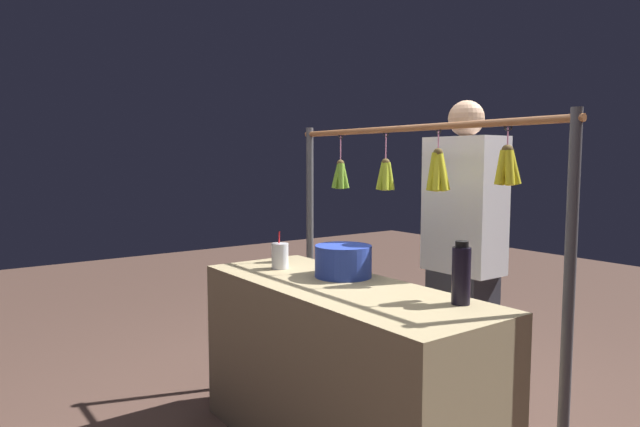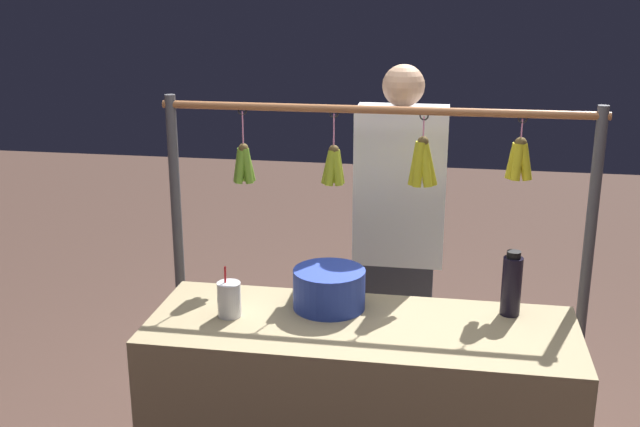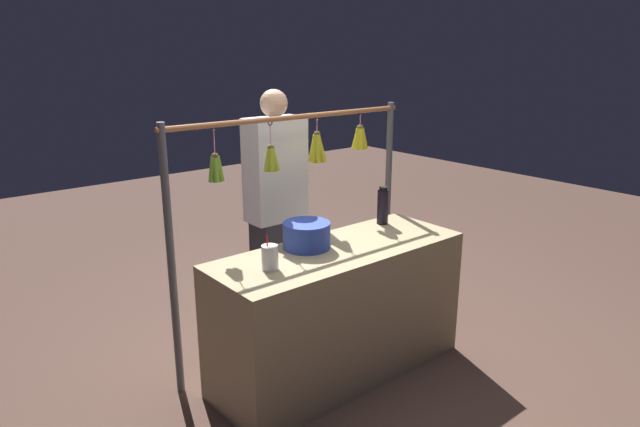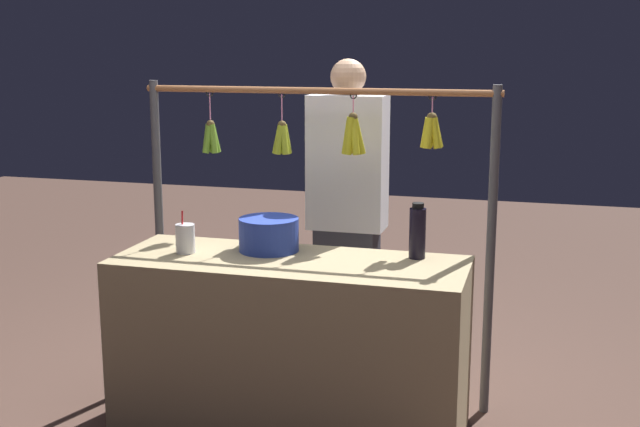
% 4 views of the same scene
% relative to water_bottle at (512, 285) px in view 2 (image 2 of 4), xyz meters
% --- Properties ---
extents(market_counter, '(1.58, 0.58, 0.81)m').
position_rel_water_bottle_xyz_m(market_counter, '(0.54, 0.18, -0.53)').
color(market_counter, tan).
rests_on(market_counter, ground).
extents(display_rack, '(1.76, 0.11, 1.58)m').
position_rel_water_bottle_xyz_m(display_rack, '(0.52, -0.25, 0.15)').
color(display_rack, '#4C4C51').
rests_on(display_rack, ground).
extents(water_bottle, '(0.07, 0.07, 0.25)m').
position_rel_water_bottle_xyz_m(water_bottle, '(0.00, 0.00, 0.00)').
color(water_bottle, black).
rests_on(water_bottle, market_counter).
extents(blue_bucket, '(0.28, 0.28, 0.15)m').
position_rel_water_bottle_xyz_m(blue_bucket, '(0.68, 0.05, -0.04)').
color(blue_bucket, '#2940AA').
rests_on(blue_bucket, market_counter).
extents(drink_cup, '(0.09, 0.09, 0.20)m').
position_rel_water_bottle_xyz_m(drink_cup, '(1.04, 0.19, -0.05)').
color(drink_cup, silver).
rests_on(drink_cup, market_counter).
extents(vendor_person, '(0.40, 0.22, 1.68)m').
position_rel_water_bottle_xyz_m(vendor_person, '(0.46, -0.57, -0.10)').
color(vendor_person, '#2D2D38').
rests_on(vendor_person, ground).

